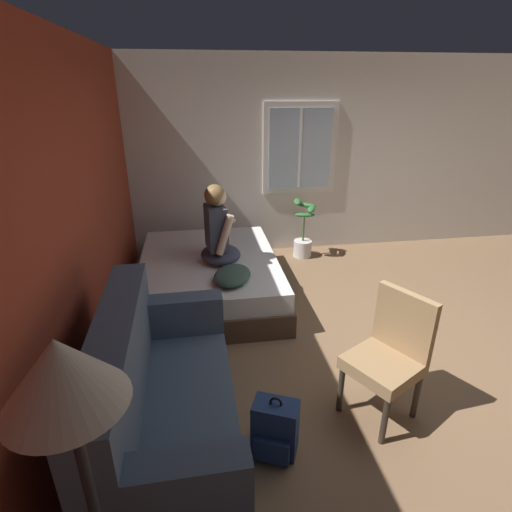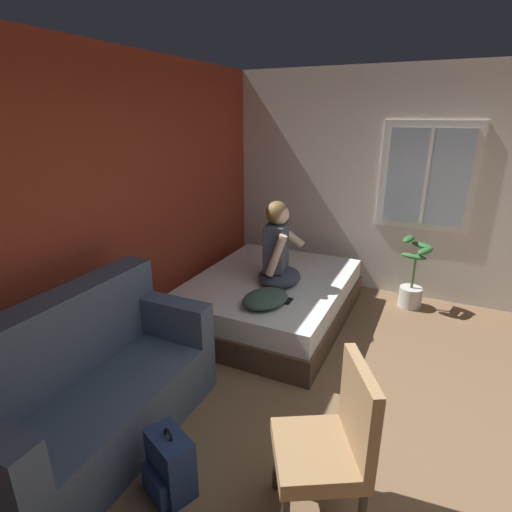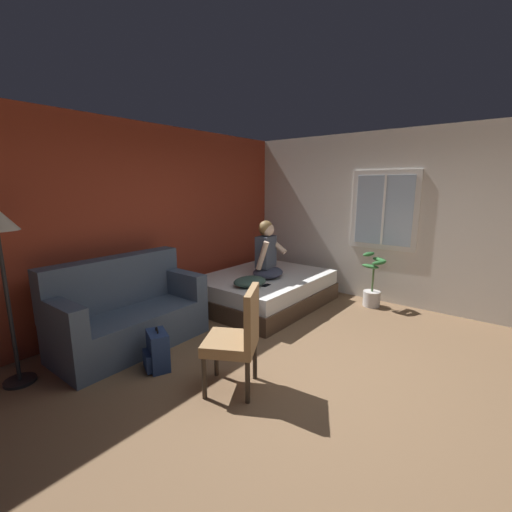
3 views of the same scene
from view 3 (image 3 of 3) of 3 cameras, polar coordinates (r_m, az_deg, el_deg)
The scene contains 11 objects.
ground_plane at distance 3.61m, azimuth 10.71°, elevation -19.78°, with size 40.00×40.00×0.00m, color brown.
wall_back_accent at distance 5.06m, azimuth -18.40°, elevation 5.21°, with size 10.47×0.16×2.70m, color #993823.
wall_side_with_window at distance 5.76m, azimuth 24.46°, elevation 5.49°, with size 0.19×6.91×2.70m.
bed at distance 5.49m, azimuth 1.40°, elevation -5.62°, with size 2.05×1.59×0.48m.
couch at distance 4.36m, azimuth -20.63°, elevation -8.88°, with size 1.71×0.85×1.04m.
side_chair at distance 3.19m, azimuth -3.04°, elevation -13.11°, with size 0.63×0.63×0.98m.
person_seated at distance 5.20m, azimuth 1.84°, elevation 0.21°, with size 0.58×0.51×0.88m.
backpack at distance 3.80m, azimuth -16.15°, elevation -15.00°, with size 0.32×0.35×0.46m.
throw_pillow at distance 4.80m, azimuth -1.04°, elevation -4.27°, with size 0.48×0.36×0.14m, color #385147.
cell_phone at distance 4.85m, azimuth 1.68°, elevation -4.91°, with size 0.07×0.14×0.01m, color black.
potted_plant at distance 5.67m, azimuth 18.82°, elevation -5.01°, with size 0.39×0.37×0.85m.
Camera 3 is at (-2.76, -1.38, 1.87)m, focal length 24.00 mm.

